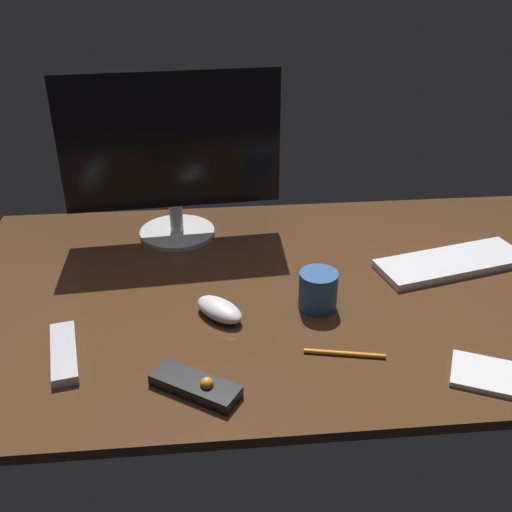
{
  "coord_description": "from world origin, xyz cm",
  "views": [
    {
      "loc": [
        -17.32,
        -109.51,
        72.42
      ],
      "look_at": [
        -6.65,
        3.87,
        8.0
      ],
      "focal_mm": 43.08,
      "sensor_mm": 36.0,
      "label": 1
    }
  ],
  "objects_px": {
    "monitor": "(171,150)",
    "coffee_mug": "(318,290)",
    "media_remote": "(196,386)",
    "computer_mouse": "(219,309)",
    "tv_remote": "(64,353)",
    "keyboard": "(451,263)",
    "notepad": "(496,377)",
    "pen": "(344,354)"
  },
  "relations": [
    {
      "from": "monitor",
      "to": "coffee_mug",
      "type": "relative_size",
      "value": 6.33
    },
    {
      "from": "media_remote",
      "to": "keyboard",
      "type": "bearing_deg",
      "value": 66.04
    },
    {
      "from": "computer_mouse",
      "to": "notepad",
      "type": "xyz_separation_m",
      "value": [
        0.47,
        -0.23,
        -0.01
      ]
    },
    {
      "from": "keyboard",
      "to": "coffee_mug",
      "type": "xyz_separation_m",
      "value": [
        -0.33,
        -0.13,
        0.03
      ]
    },
    {
      "from": "notepad",
      "to": "media_remote",
      "type": "bearing_deg",
      "value": 177.99
    },
    {
      "from": "media_remote",
      "to": "notepad",
      "type": "xyz_separation_m",
      "value": [
        0.51,
        -0.02,
        -0.01
      ]
    },
    {
      "from": "computer_mouse",
      "to": "tv_remote",
      "type": "height_order",
      "value": "computer_mouse"
    },
    {
      "from": "keyboard",
      "to": "pen",
      "type": "xyz_separation_m",
      "value": [
        -0.31,
        -0.29,
        -0.0
      ]
    },
    {
      "from": "tv_remote",
      "to": "computer_mouse",
      "type": "bearing_deg",
      "value": 97.75
    },
    {
      "from": "keyboard",
      "to": "tv_remote",
      "type": "height_order",
      "value": "tv_remote"
    },
    {
      "from": "monitor",
      "to": "keyboard",
      "type": "xyz_separation_m",
      "value": [
        0.62,
        -0.21,
        -0.21
      ]
    },
    {
      "from": "keyboard",
      "to": "coffee_mug",
      "type": "height_order",
      "value": "coffee_mug"
    },
    {
      "from": "tv_remote",
      "to": "media_remote",
      "type": "bearing_deg",
      "value": 52.97
    },
    {
      "from": "monitor",
      "to": "notepad",
      "type": "relative_size",
      "value": 3.38
    },
    {
      "from": "media_remote",
      "to": "notepad",
      "type": "relative_size",
      "value": 1.06
    },
    {
      "from": "computer_mouse",
      "to": "tv_remote",
      "type": "distance_m",
      "value": 0.3
    },
    {
      "from": "media_remote",
      "to": "notepad",
      "type": "distance_m",
      "value": 0.51
    },
    {
      "from": "tv_remote",
      "to": "notepad",
      "type": "bearing_deg",
      "value": 68.57
    },
    {
      "from": "coffee_mug",
      "to": "monitor",
      "type": "bearing_deg",
      "value": 129.57
    },
    {
      "from": "tv_remote",
      "to": "coffee_mug",
      "type": "distance_m",
      "value": 0.5
    },
    {
      "from": "notepad",
      "to": "pen",
      "type": "bearing_deg",
      "value": 160.47
    },
    {
      "from": "computer_mouse",
      "to": "keyboard",
      "type": "bearing_deg",
      "value": 64.89
    },
    {
      "from": "computer_mouse",
      "to": "pen",
      "type": "xyz_separation_m",
      "value": [
        0.22,
        -0.14,
        -0.01
      ]
    },
    {
      "from": "monitor",
      "to": "media_remote",
      "type": "xyz_separation_m",
      "value": [
        0.04,
        -0.58,
        -0.21
      ]
    },
    {
      "from": "coffee_mug",
      "to": "notepad",
      "type": "bearing_deg",
      "value": -42.61
    },
    {
      "from": "tv_remote",
      "to": "coffee_mug",
      "type": "height_order",
      "value": "coffee_mug"
    },
    {
      "from": "keyboard",
      "to": "pen",
      "type": "distance_m",
      "value": 0.43
    },
    {
      "from": "monitor",
      "to": "tv_remote",
      "type": "xyz_separation_m",
      "value": [
        -0.19,
        -0.46,
        -0.21
      ]
    },
    {
      "from": "media_remote",
      "to": "computer_mouse",
      "type": "bearing_deg",
      "value": 111.17
    },
    {
      "from": "media_remote",
      "to": "coffee_mug",
      "type": "relative_size",
      "value": 1.98
    },
    {
      "from": "monitor",
      "to": "tv_remote",
      "type": "bearing_deg",
      "value": -116.78
    },
    {
      "from": "computer_mouse",
      "to": "notepad",
      "type": "relative_size",
      "value": 0.75
    },
    {
      "from": "notepad",
      "to": "tv_remote",
      "type": "bearing_deg",
      "value": 170.14
    },
    {
      "from": "monitor",
      "to": "coffee_mug",
      "type": "distance_m",
      "value": 0.49
    },
    {
      "from": "keyboard",
      "to": "media_remote",
      "type": "distance_m",
      "value": 0.68
    },
    {
      "from": "coffee_mug",
      "to": "pen",
      "type": "height_order",
      "value": "coffee_mug"
    },
    {
      "from": "keyboard",
      "to": "pen",
      "type": "height_order",
      "value": "keyboard"
    },
    {
      "from": "keyboard",
      "to": "media_remote",
      "type": "relative_size",
      "value": 2.16
    },
    {
      "from": "monitor",
      "to": "notepad",
      "type": "distance_m",
      "value": 0.84
    },
    {
      "from": "pen",
      "to": "monitor",
      "type": "bearing_deg",
      "value": 133.4
    },
    {
      "from": "tv_remote",
      "to": "pen",
      "type": "distance_m",
      "value": 0.51
    },
    {
      "from": "monitor",
      "to": "keyboard",
      "type": "height_order",
      "value": "monitor"
    }
  ]
}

